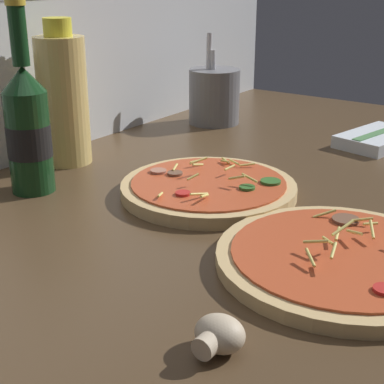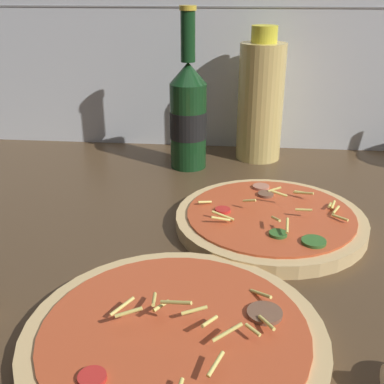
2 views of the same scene
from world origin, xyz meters
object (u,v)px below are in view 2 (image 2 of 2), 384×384
object	(u,v)px
pizza_far	(270,220)
oil_bottle	(261,100)
pizza_near	(175,337)
beer_bottle	(188,114)

from	to	relation	value
pizza_far	oil_bottle	bearing A→B (deg)	91.81
pizza_near	oil_bottle	bearing A→B (deg)	80.28
oil_bottle	pizza_far	bearing A→B (deg)	-88.19
pizza_far	oil_bottle	xyz separation A→B (cm)	(-0.93, 29.47, 10.32)
pizza_far	beer_bottle	size ratio (longest dim) A/B	0.94
pizza_near	beer_bottle	size ratio (longest dim) A/B	1.03
pizza_near	oil_bottle	size ratio (longest dim) A/B	1.17
pizza_far	oil_bottle	world-z (taller)	oil_bottle
pizza_far	pizza_near	bearing A→B (deg)	-112.17
beer_bottle	pizza_near	bearing A→B (deg)	-85.65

